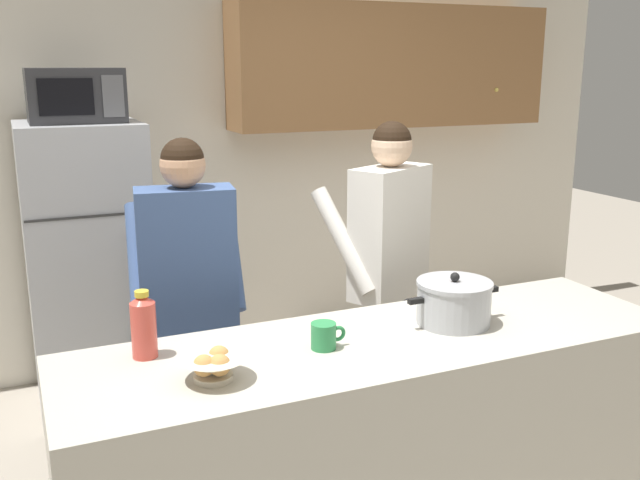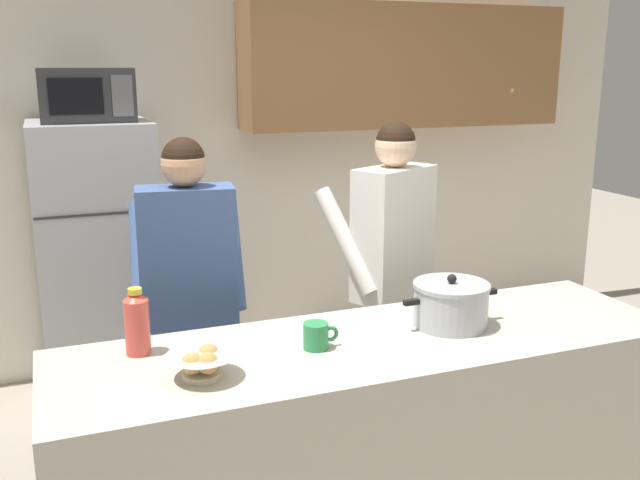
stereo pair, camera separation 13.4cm
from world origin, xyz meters
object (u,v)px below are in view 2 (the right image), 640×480
at_px(person_by_sink, 391,251).
at_px(bottle_near_edge, 137,322).
at_px(coffee_mug, 316,335).
at_px(microwave, 86,95).
at_px(cooking_pot, 451,304).
at_px(bread_bowl, 202,363).
at_px(refrigerator, 99,265).
at_px(person_near_pot, 189,278).

height_order(person_by_sink, bottle_near_edge, person_by_sink).
relative_size(coffee_mug, bottle_near_edge, 0.55).
height_order(microwave, cooking_pot, microwave).
distance_m(cooking_pot, coffee_mug, 0.56).
distance_m(person_by_sink, bread_bowl, 1.40).
distance_m(coffee_mug, bottle_near_edge, 0.63).
distance_m(microwave, person_by_sink, 1.82).
distance_m(coffee_mug, bread_bowl, 0.44).
xyz_separation_m(refrigerator, microwave, (0.00, -0.02, 0.94)).
bearing_deg(person_near_pot, coffee_mug, -67.77).
relative_size(refrigerator, person_near_pot, 1.00).
bearing_deg(refrigerator, coffee_mug, -71.77).
bearing_deg(bottle_near_edge, coffee_mug, -16.73).
height_order(bread_bowl, bottle_near_edge, bottle_near_edge).
distance_m(person_near_pot, bread_bowl, 0.86).
bearing_deg(cooking_pot, person_by_sink, 81.10).
distance_m(person_near_pot, cooking_pot, 1.13).
bearing_deg(bottle_near_edge, cooking_pot, -7.59).
bearing_deg(bottle_near_edge, bread_bowl, -59.44).
relative_size(person_by_sink, bread_bowl, 7.15).
height_order(person_near_pot, coffee_mug, person_near_pot).
relative_size(refrigerator, cooking_pot, 3.97).
height_order(person_by_sink, coffee_mug, person_by_sink).
relative_size(bread_bowl, bottle_near_edge, 0.97).
relative_size(person_near_pot, bread_bowl, 7.00).
distance_m(microwave, bottle_near_edge, 1.79).
bearing_deg(person_by_sink, bottle_near_edge, -155.71).
height_order(cooking_pot, bread_bowl, cooking_pot).
bearing_deg(person_near_pot, person_by_sink, 0.23).
bearing_deg(refrigerator, microwave, -89.93).
bearing_deg(coffee_mug, refrigerator, 108.23).
xyz_separation_m(refrigerator, person_by_sink, (1.28, -1.09, 0.23)).
relative_size(refrigerator, bottle_near_edge, 6.72).
xyz_separation_m(person_near_pot, bread_bowl, (-0.12, -0.85, -0.03)).
bearing_deg(microwave, refrigerator, 90.07).
xyz_separation_m(microwave, bottle_near_edge, (0.01, -1.65, -0.71)).
xyz_separation_m(person_by_sink, coffee_mug, (-0.68, -0.75, -0.06)).
relative_size(person_near_pot, coffee_mug, 12.30).
xyz_separation_m(refrigerator, cooking_pot, (1.17, -1.82, 0.20)).
relative_size(microwave, person_by_sink, 0.29).
xyz_separation_m(person_near_pot, bottle_near_edge, (-0.29, -0.57, 0.04)).
bearing_deg(person_near_pot, refrigerator, 105.39).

